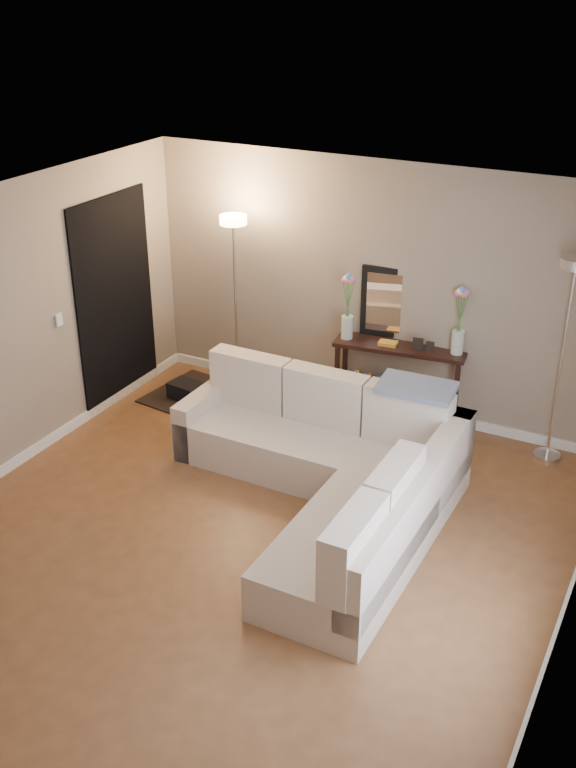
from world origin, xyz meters
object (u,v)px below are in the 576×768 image
at_px(console_table, 391,376).
at_px(floor_lamp_unlit, 568,321).
at_px(floor_lamp_lit, 235,270).
at_px(sectional_sofa, 335,469).

bearing_deg(console_table, floor_lamp_unlit, -2.57).
distance_m(console_table, floor_lamp_unlit, 1.90).
bearing_deg(floor_lamp_unlit, floor_lamp_lit, -177.74).
height_order(console_table, floor_lamp_unlit, floor_lamp_unlit).
xyz_separation_m(console_table, floor_lamp_unlit, (1.65, -0.07, 0.94)).
relative_size(console_table, floor_lamp_lit, 0.69).
bearing_deg(floor_lamp_unlit, sectional_sofa, -132.01).
bearing_deg(console_table, sectional_sofa, -84.55).
bearing_deg(sectional_sofa, floor_lamp_lit, 140.81).
xyz_separation_m(sectional_sofa, floor_lamp_unlit, (1.48, 1.65, 1.05)).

